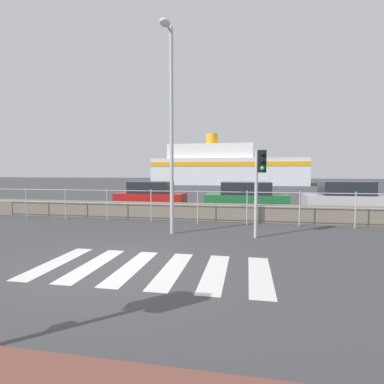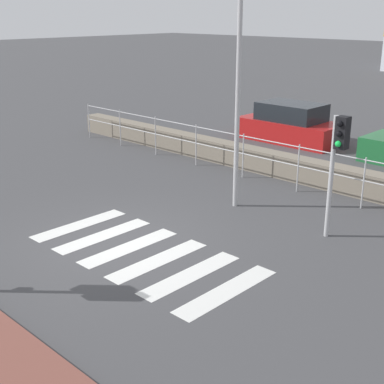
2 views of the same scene
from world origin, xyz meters
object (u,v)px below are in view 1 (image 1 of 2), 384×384
object	(u,v)px
traffic_light_far	(260,174)
ferry_boat	(225,168)
parked_car_red	(151,196)
streetlamp	(170,109)
parked_car_silver	(345,199)
parked_car_green	(246,198)

from	to	relation	value
traffic_light_far	ferry_boat	world-z (taller)	ferry_boat
ferry_boat	parked_car_red	size ratio (longest dim) A/B	5.74
streetlamp	parked_car_silver	xyz separation A→B (m)	(7.40, 7.18, -3.38)
parked_car_green	parked_car_silver	bearing A→B (deg)	0.00
ferry_boat	parked_car_red	distance (m)	30.64
traffic_light_far	parked_car_silver	size ratio (longest dim) A/B	0.67
parked_car_green	streetlamp	bearing A→B (deg)	-108.28
traffic_light_far	streetlamp	bearing A→B (deg)	-179.12
parked_car_red	parked_car_silver	world-z (taller)	parked_car_silver
traffic_light_far	parked_car_red	size ratio (longest dim) A/B	0.69
ferry_boat	traffic_light_far	bearing A→B (deg)	-84.24
traffic_light_far	ferry_boat	distance (m)	37.84
streetlamp	parked_car_green	bearing A→B (deg)	71.72
traffic_light_far	parked_car_green	size ratio (longest dim) A/B	0.61
parked_car_red	parked_car_green	distance (m)	5.42
streetlamp	parked_car_silver	bearing A→B (deg)	44.16
traffic_light_far	parked_car_green	xyz separation A→B (m)	(-0.43, 7.14, -1.36)
parked_car_green	parked_car_silver	world-z (taller)	parked_car_silver
parked_car_red	parked_car_silver	xyz separation A→B (m)	(10.45, 0.00, 0.03)
streetlamp	ferry_boat	distance (m)	37.73
parked_car_red	parked_car_green	world-z (taller)	parked_car_green
parked_car_green	parked_car_silver	size ratio (longest dim) A/B	1.10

